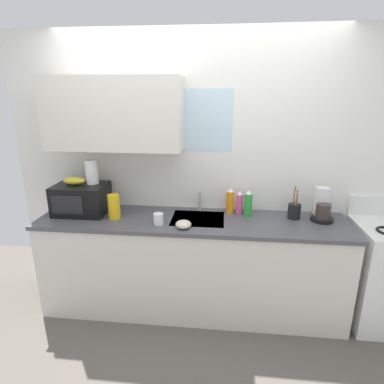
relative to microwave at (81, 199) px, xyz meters
The scene contains 14 objects.
kitchen_wall_assembly 0.97m from the microwave, 16.34° to the left, with size 3.48×0.42×2.50m.
counter_unit 1.18m from the microwave, ahead, with size 2.71×0.63×0.90m.
sink_faucet 1.09m from the microwave, 10.12° to the left, with size 0.03×0.03×0.19m, color #B2B5BA.
microwave is the anchor object (origin of this frame).
banana_bunch 0.18m from the microwave, behind, with size 0.20×0.11×0.07m, color gold.
paper_towel_roll 0.27m from the microwave, 27.17° to the left, with size 0.11×0.11×0.22m, color white.
coffee_maker 2.15m from the microwave, ahead, with size 0.19×0.21×0.28m.
dish_soap_bottle_orange 1.36m from the microwave, ahead, with size 0.07×0.07×0.24m.
dish_soap_bottle_pink 1.45m from the microwave, ahead, with size 0.06×0.06×0.22m.
dish_soap_bottle_green 1.52m from the microwave, ahead, with size 0.07×0.07×0.24m.
cereal_canister 0.36m from the microwave, 16.13° to the right, with size 0.10×0.10×0.22m, color gold.
mug_white 0.78m from the microwave, 14.05° to the right, with size 0.08×0.08×0.10m, color white.
utensil_crock 1.92m from the microwave, ahead, with size 0.11×0.11×0.30m.
small_bowl 1.01m from the microwave, 14.32° to the right, with size 0.13×0.13×0.07m, color beige.
Camera 1 is at (0.27, -2.58, 1.96)m, focal length 29.74 mm.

